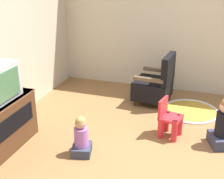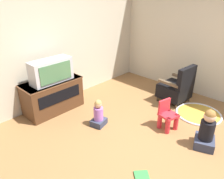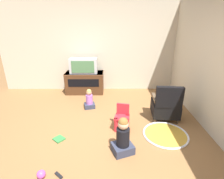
# 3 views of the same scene
# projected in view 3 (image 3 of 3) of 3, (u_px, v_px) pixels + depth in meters

# --- Properties ---
(ground_plane) EXTENTS (30.00, 30.00, 0.00)m
(ground_plane) POSITION_uv_depth(u_px,v_px,m) (92.00, 136.00, 3.38)
(ground_plane) COLOR olive
(wall_back) EXTENTS (5.41, 0.12, 2.62)m
(wall_back) POSITION_uv_depth(u_px,v_px,m) (89.00, 48.00, 5.30)
(wall_back) COLOR beige
(wall_back) RESTS_ON ground_plane
(tv_cabinet) EXTENTS (1.14, 0.55, 0.64)m
(tv_cabinet) POSITION_uv_depth(u_px,v_px,m) (85.00, 82.00, 5.34)
(tv_cabinet) COLOR #4C2D19
(tv_cabinet) RESTS_ON ground_plane
(television) EXTENTS (0.79, 0.31, 0.44)m
(television) POSITION_uv_depth(u_px,v_px,m) (84.00, 66.00, 5.09)
(television) COLOR #B7B7BC
(television) RESTS_ON tv_cabinet
(black_armchair) EXTENTS (0.62, 0.62, 0.84)m
(black_armchair) POSITION_uv_depth(u_px,v_px,m) (166.00, 106.00, 3.85)
(black_armchair) COLOR brown
(black_armchair) RESTS_ON ground_plane
(yellow_kid_chair) EXTENTS (0.34, 0.33, 0.52)m
(yellow_kid_chair) POSITION_uv_depth(u_px,v_px,m) (122.00, 119.00, 3.53)
(yellow_kid_chair) COLOR red
(yellow_kid_chair) RESTS_ON ground_plane
(play_mat) EXTENTS (0.88, 0.88, 0.04)m
(play_mat) POSITION_uv_depth(u_px,v_px,m) (165.00, 134.00, 3.41)
(play_mat) COLOR gold
(play_mat) RESTS_ON ground_plane
(child_watching_left) EXTENTS (0.31, 0.28, 0.51)m
(child_watching_left) POSITION_uv_depth(u_px,v_px,m) (89.00, 100.00, 4.40)
(child_watching_left) COLOR #33384C
(child_watching_left) RESTS_ON ground_plane
(child_watching_center) EXTENTS (0.42, 0.39, 0.66)m
(child_watching_center) POSITION_uv_depth(u_px,v_px,m) (123.00, 138.00, 2.86)
(child_watching_center) COLOR #33384C
(child_watching_center) RESTS_ON ground_plane
(toy_ball) EXTENTS (0.12, 0.12, 0.12)m
(toy_ball) POSITION_uv_depth(u_px,v_px,m) (41.00, 174.00, 2.45)
(toy_ball) COLOR #CC4CB2
(toy_ball) RESTS_ON ground_plane
(book) EXTENTS (0.26, 0.26, 0.02)m
(book) POSITION_uv_depth(u_px,v_px,m) (59.00, 139.00, 3.27)
(book) COLOR #337F3D
(book) RESTS_ON ground_plane
(remote_control) EXTENTS (0.14, 0.13, 0.02)m
(remote_control) POSITION_uv_depth(u_px,v_px,m) (59.00, 175.00, 2.50)
(remote_control) COLOR black
(remote_control) RESTS_ON ground_plane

